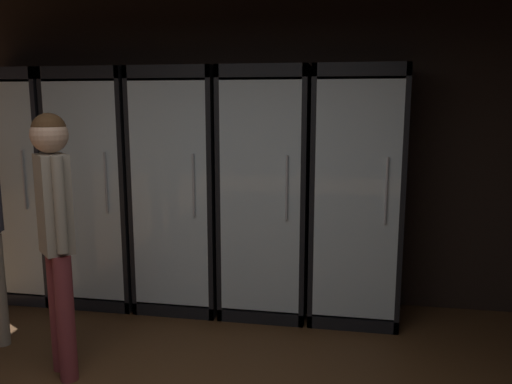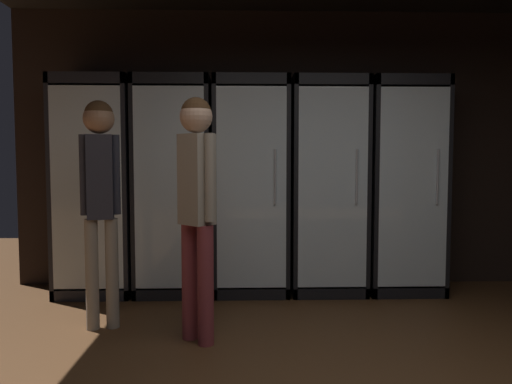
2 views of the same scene
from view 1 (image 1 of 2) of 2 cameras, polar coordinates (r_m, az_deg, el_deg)
name	(u,v)px [view 1 (image 1 of 2)]	position (r m, az deg, el deg)	size (l,w,h in m)	color
wall_back	(257,146)	(4.55, 0.15, 5.25)	(6.00, 0.06, 2.80)	black
cooler_far_left	(28,187)	(5.11, -24.24, 0.54)	(0.71, 0.63, 2.07)	black
cooler_left	(103,190)	(4.74, -16.81, 0.24)	(0.71, 0.63, 2.07)	black
cooler_center	(183,191)	(4.45, -8.26, 0.09)	(0.71, 0.63, 2.07)	black
cooler_right	(267,195)	(4.28, 1.19, -0.36)	(0.71, 0.63, 2.07)	black
cooler_far_right	(356,197)	(4.23, 11.16, -0.61)	(0.71, 0.63, 2.07)	black
shopper_far	(55,218)	(3.43, -21.68, -2.76)	(0.28, 0.27, 1.72)	brown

